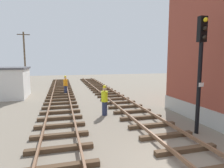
% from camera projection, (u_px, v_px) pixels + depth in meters
% --- Properties ---
extents(ground_plane, '(80.00, 80.00, 0.00)m').
position_uv_depth(ground_plane, '(178.00, 165.00, 6.17)').
color(ground_plane, slate).
extents(track_near_building, '(2.50, 57.61, 0.32)m').
position_uv_depth(track_near_building, '(199.00, 158.00, 6.36)').
color(track_near_building, '#4C3826').
rests_on(track_near_building, ground).
extents(signal_mast, '(0.36, 0.40, 5.26)m').
position_uv_depth(signal_mast, '(201.00, 62.00, 8.46)').
color(signal_mast, black).
rests_on(signal_mast, ground).
extents(control_hut, '(3.00, 3.80, 2.76)m').
position_uv_depth(control_hut, '(10.00, 82.00, 17.21)').
color(control_hut, silver).
rests_on(control_hut, ground).
extents(utility_pole_far, '(1.80, 0.24, 7.59)m').
position_uv_depth(utility_pole_far, '(25.00, 56.00, 28.70)').
color(utility_pole_far, brown).
rests_on(utility_pole_far, ground).
extents(track_worker_foreground, '(0.40, 0.40, 1.87)m').
position_uv_depth(track_worker_foreground, '(66.00, 85.00, 19.01)').
color(track_worker_foreground, '#262D4C').
rests_on(track_worker_foreground, ground).
extents(track_worker_distant, '(0.40, 0.40, 1.87)m').
position_uv_depth(track_worker_distant, '(105.00, 100.00, 11.68)').
color(track_worker_distant, '#262D4C').
rests_on(track_worker_distant, ground).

